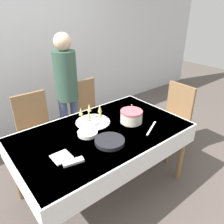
{
  "coord_description": "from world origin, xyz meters",
  "views": [
    {
      "loc": [
        -1.1,
        -1.51,
        1.89
      ],
      "look_at": [
        0.19,
        0.09,
        0.87
      ],
      "focal_mm": 35.0,
      "sensor_mm": 36.0,
      "label": 1
    }
  ],
  "objects": [
    {
      "name": "person_standing",
      "position": [
        0.1,
        0.89,
        0.96
      ],
      "size": [
        0.28,
        0.28,
        1.6
      ],
      "color": "#3F4C72",
      "rests_on": "ground_plane"
    },
    {
      "name": "ground_plane",
      "position": [
        0.0,
        0.0,
        0.0
      ],
      "size": [
        12.0,
        12.0,
        0.0
      ],
      "primitive_type": "plane",
      "color": "#564C47"
    },
    {
      "name": "plate_stack_dessert",
      "position": [
        -0.15,
        0.04,
        0.77
      ],
      "size": [
        0.2,
        0.2,
        0.03
      ],
      "color": "white",
      "rests_on": "dining_table"
    },
    {
      "name": "champagne_tray",
      "position": [
        0.03,
        0.21,
        0.82
      ],
      "size": [
        0.37,
        0.37,
        0.18
      ],
      "color": "silver",
      "rests_on": "dining_table"
    },
    {
      "name": "dining_table",
      "position": [
        0.0,
        0.0,
        0.65
      ],
      "size": [
        1.72,
        1.03,
        0.75
      ],
      "color": "white",
      "rests_on": "ground_plane"
    },
    {
      "name": "wall_back",
      "position": [
        0.0,
        1.83,
        1.35
      ],
      "size": [
        8.0,
        0.05,
        2.7
      ],
      "color": "silver",
      "rests_on": "ground_plane"
    },
    {
      "name": "fork_pile",
      "position": [
        -0.47,
        -0.24,
        0.76
      ],
      "size": [
        0.18,
        0.09,
        0.02
      ],
      "color": "silver",
      "rests_on": "dining_table"
    },
    {
      "name": "cake_knife",
      "position": [
        0.42,
        -0.27,
        0.75
      ],
      "size": [
        0.28,
        0.15,
        0.0
      ],
      "color": "silver",
      "rests_on": "dining_table"
    },
    {
      "name": "dining_chair_far_right",
      "position": [
        0.37,
        0.83,
        0.53
      ],
      "size": [
        0.46,
        0.46,
        0.96
      ],
      "color": "olive",
      "rests_on": "ground_plane"
    },
    {
      "name": "dining_chair_far_left",
      "position": [
        -0.38,
        0.83,
        0.53
      ],
      "size": [
        0.43,
        0.43,
        0.96
      ],
      "color": "olive",
      "rests_on": "ground_plane"
    },
    {
      "name": "plate_stack_main",
      "position": [
        -0.07,
        -0.21,
        0.77
      ],
      "size": [
        0.28,
        0.28,
        0.03
      ],
      "color": "black",
      "rests_on": "dining_table"
    },
    {
      "name": "birthday_cake",
      "position": [
        0.35,
        -0.04,
        0.82
      ],
      "size": [
        0.24,
        0.24,
        0.21
      ],
      "color": "silver",
      "rests_on": "dining_table"
    },
    {
      "name": "dining_chair_right_end",
      "position": [
        1.18,
        -0.0,
        0.53
      ],
      "size": [
        0.43,
        0.43,
        0.96
      ],
      "color": "olive",
      "rests_on": "ground_plane"
    },
    {
      "name": "napkin_pile",
      "position": [
        -0.51,
        -0.12,
        0.76
      ],
      "size": [
        0.15,
        0.15,
        0.01
      ],
      "color": "white",
      "rests_on": "dining_table"
    }
  ]
}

